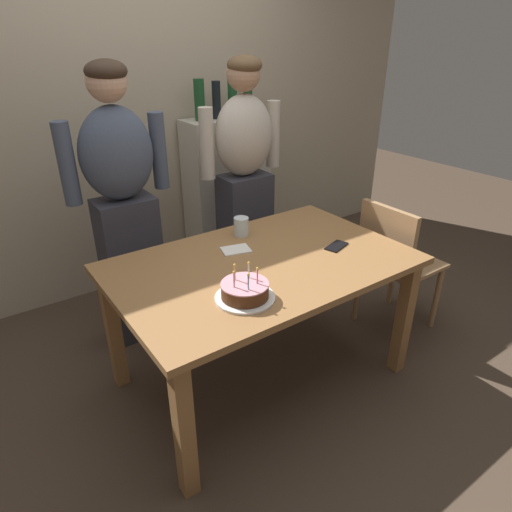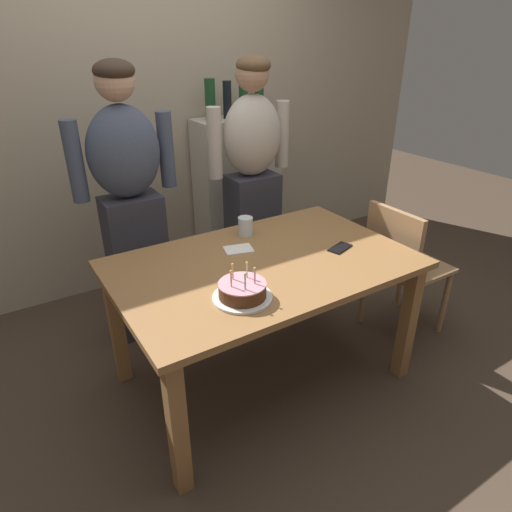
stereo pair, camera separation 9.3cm
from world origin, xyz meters
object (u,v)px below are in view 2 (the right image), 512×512
object	(u,v)px
water_glass_near	(245,226)
cell_phone	(340,248)
person_woman_cardigan	(252,181)
napkin_stack	(238,249)
person_man_bearded	(131,204)
birthday_cake	(242,291)
dining_chair	(400,262)

from	to	relation	value
water_glass_near	cell_phone	world-z (taller)	water_glass_near
person_woman_cardigan	cell_phone	bearing A→B (deg)	89.03
napkin_stack	person_man_bearded	xyz separation A→B (m)	(-0.36, 0.63, 0.13)
water_glass_near	cell_phone	distance (m)	0.54
water_glass_near	cell_phone	xyz separation A→B (m)	(0.33, -0.43, -0.05)
cell_phone	napkin_stack	size ratio (longest dim) A/B	0.97
birthday_cake	person_man_bearded	world-z (taller)	person_man_bearded
cell_phone	dining_chair	bearing A→B (deg)	-17.25
birthday_cake	napkin_stack	distance (m)	0.49
birthday_cake	napkin_stack	world-z (taller)	birthday_cake
water_glass_near	person_woman_cardigan	bearing A→B (deg)	54.19
water_glass_near	napkin_stack	distance (m)	0.21
water_glass_near	napkin_stack	xyz separation A→B (m)	(-0.14, -0.15, -0.05)
napkin_stack	person_woman_cardigan	size ratio (longest dim) A/B	0.09
person_man_bearded	dining_chair	size ratio (longest dim) A/B	1.90
water_glass_near	napkin_stack	bearing A→B (deg)	-131.89
cell_phone	person_man_bearded	xyz separation A→B (m)	(-0.83, 0.91, 0.13)
water_glass_near	napkin_stack	world-z (taller)	water_glass_near
water_glass_near	dining_chair	xyz separation A→B (m)	(0.85, -0.42, -0.28)
person_man_bearded	person_woman_cardigan	world-z (taller)	same
napkin_stack	person_man_bearded	distance (m)	0.74
person_man_bearded	napkin_stack	bearing A→B (deg)	119.55
napkin_stack	person_man_bearded	world-z (taller)	person_man_bearded
birthday_cake	cell_phone	world-z (taller)	birthday_cake
birthday_cake	water_glass_near	size ratio (longest dim) A/B	2.47
water_glass_near	cell_phone	bearing A→B (deg)	-52.06
napkin_stack	dining_chair	bearing A→B (deg)	-15.40
birthday_cake	water_glass_near	bearing A→B (deg)	57.71
person_man_bearded	water_glass_near	bearing A→B (deg)	135.74
birthday_cake	person_man_bearded	distance (m)	1.07
birthday_cake	person_woman_cardigan	distance (m)	1.28
cell_phone	person_man_bearded	size ratio (longest dim) A/B	0.09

